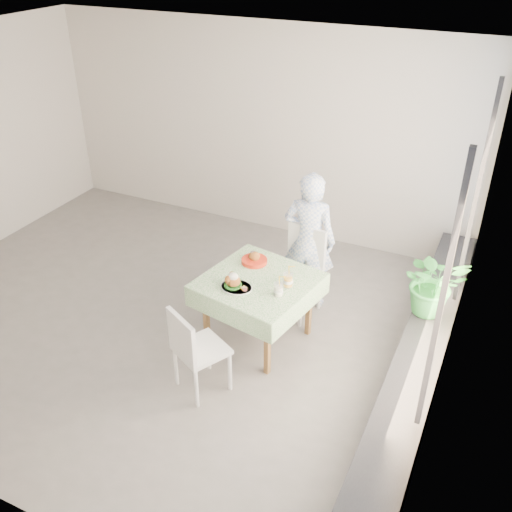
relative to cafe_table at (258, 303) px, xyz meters
The scene contains 15 objects.
floor 1.24m from the cafe_table, behind, with size 6.00×6.00×0.00m, color #615E5B.
ceiling 2.61m from the cafe_table, behind, with size 6.00×6.00×0.00m, color white.
wall_back 2.81m from the cafe_table, 115.57° to the left, with size 6.00×0.02×2.80m, color beige.
wall_right 2.08m from the cafe_table, ahead, with size 0.02×5.00×2.80m, color beige.
window_pane 2.18m from the cafe_table, ahead, with size 0.01×4.80×2.18m, color #D1E0F9.
window_ledge 1.67m from the cafe_table, ahead, with size 0.40×4.80×0.50m, color black.
cafe_table is the anchor object (origin of this frame).
chair_far 0.68m from the cafe_table, 76.21° to the left, with size 0.54×0.54×0.99m.
chair_near 0.93m from the cafe_table, 100.72° to the right, with size 0.57×0.57×0.90m.
diner 0.96m from the cafe_table, 76.44° to the left, with size 0.58×0.38×1.60m, color #839FD2.
main_dish 0.43m from the cafe_table, 122.52° to the right, with size 0.32×0.32×0.16m.
juice_cup_orange 0.47m from the cafe_table, ahead, with size 0.10×0.10×0.28m.
juice_cup_lemonade 0.48m from the cafe_table, 29.47° to the right, with size 0.09×0.09×0.26m.
second_dish 0.46m from the cafe_table, 122.56° to the left, with size 0.27×0.27×0.13m.
potted_plant 1.73m from the cafe_table, 18.64° to the left, with size 0.60×0.52×0.67m, color #27773A.
Camera 1 is at (3.16, -4.20, 3.85)m, focal length 40.00 mm.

